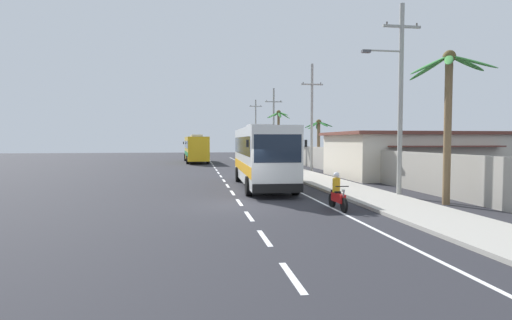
% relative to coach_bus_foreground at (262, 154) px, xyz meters
% --- Properties ---
extents(ground_plane, '(160.00, 160.00, 0.00)m').
position_rel_coach_bus_foreground_xyz_m(ground_plane, '(-2.09, -6.82, -2.06)').
color(ground_plane, '#28282D').
extents(sidewalk_kerb, '(3.20, 90.00, 0.14)m').
position_rel_coach_bus_foreground_xyz_m(sidewalk_kerb, '(4.71, 3.18, -1.99)').
color(sidewalk_kerb, '#A8A399').
rests_on(sidewalk_kerb, ground).
extents(lane_markings, '(3.95, 71.26, 0.01)m').
position_rel_coach_bus_foreground_xyz_m(lane_markings, '(0.16, 8.03, -2.05)').
color(lane_markings, white).
rests_on(lane_markings, ground).
extents(boundary_wall, '(0.24, 60.00, 2.25)m').
position_rel_coach_bus_foreground_xyz_m(boundary_wall, '(8.51, 7.18, -0.93)').
color(boundary_wall, '#9E998E').
rests_on(boundary_wall, ground).
extents(coach_bus_foreground, '(3.19, 11.43, 3.96)m').
position_rel_coach_bus_foreground_xyz_m(coach_bus_foreground, '(0.00, 0.00, 0.00)').
color(coach_bus_foreground, silver).
rests_on(coach_bus_foreground, ground).
extents(coach_bus_far_lane, '(3.51, 11.63, 3.67)m').
position_rel_coach_bus_foreground_xyz_m(coach_bus_far_lane, '(-4.05, 28.93, -0.15)').
color(coach_bus_far_lane, gold).
rests_on(coach_bus_far_lane, ground).
extents(motorcycle_beside_bus, '(0.56, 1.96, 1.58)m').
position_rel_coach_bus_foreground_xyz_m(motorcycle_beside_bus, '(1.81, -8.57, -1.41)').
color(motorcycle_beside_bus, black).
rests_on(motorcycle_beside_bus, ground).
extents(motorcycle_trailing, '(0.56, 1.96, 1.60)m').
position_rel_coach_bus_foreground_xyz_m(motorcycle_trailing, '(1.50, 9.51, -1.41)').
color(motorcycle_trailing, black).
rests_on(motorcycle_trailing, ground).
extents(pedestrian_near_kerb, '(0.36, 0.36, 1.77)m').
position_rel_coach_bus_foreground_xyz_m(pedestrian_near_kerb, '(5.66, 12.67, -0.99)').
color(pedestrian_near_kerb, red).
rests_on(pedestrian_near_kerb, sidewalk_kerb).
extents(utility_pole_nearest, '(3.14, 0.24, 9.86)m').
position_rel_coach_bus_foreground_xyz_m(utility_pole_nearest, '(6.24, -5.41, 3.18)').
color(utility_pole_nearest, '#9E9E99').
rests_on(utility_pole_nearest, ground).
extents(utility_pole_mid, '(2.09, 0.24, 10.00)m').
position_rel_coach_bus_foreground_xyz_m(utility_pole_mid, '(6.60, 11.35, 3.11)').
color(utility_pole_mid, '#9E9E99').
rests_on(utility_pole_mid, ground).
extents(utility_pole_far, '(2.38, 0.24, 9.91)m').
position_rel_coach_bus_foreground_xyz_m(utility_pole_far, '(6.31, 28.12, 3.09)').
color(utility_pole_far, '#9E9E99').
rests_on(utility_pole_far, ground).
extents(utility_pole_distant, '(2.24, 0.24, 10.07)m').
position_rel_coach_bus_foreground_xyz_m(utility_pole_distant, '(6.40, 44.88, 3.19)').
color(utility_pole_distant, '#9E9E99').
rests_on(utility_pole_distant, ground).
extents(palm_nearest, '(3.96, 3.50, 6.96)m').
position_rel_coach_bus_foreground_xyz_m(palm_nearest, '(7.16, -8.08, 2.82)').
color(palm_nearest, brown).
rests_on(palm_nearest, ground).
extents(palm_second, '(2.90, 3.06, 6.65)m').
position_rel_coach_bus_foreground_xyz_m(palm_second, '(6.04, 23.59, 2.67)').
color(palm_second, brown).
rests_on(palm_second, ground).
extents(palm_third, '(3.02, 3.08, 5.12)m').
position_rel_coach_bus_foreground_xyz_m(palm_third, '(8.63, 15.65, 1.51)').
color(palm_third, brown).
rests_on(palm_third, ground).
extents(roadside_building, '(12.80, 9.32, 3.59)m').
position_rel_coach_bus_foreground_xyz_m(roadside_building, '(13.13, 5.12, -0.25)').
color(roadside_building, beige).
rests_on(roadside_building, ground).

